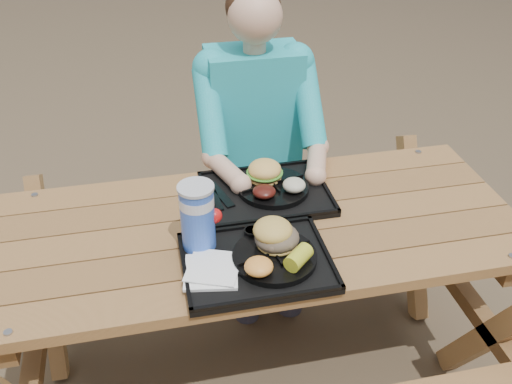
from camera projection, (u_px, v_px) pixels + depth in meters
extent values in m
plane|color=#999999|center=(256.00, 369.00, 2.34)|extent=(60.00, 60.00, 0.00)
cube|color=black|center=(256.00, 263.00, 1.74)|extent=(0.45, 0.35, 0.02)
cube|color=black|center=(266.00, 194.00, 2.06)|extent=(0.45, 0.35, 0.02)
cylinder|color=black|center=(274.00, 257.00, 1.74)|extent=(0.26, 0.26, 0.02)
cylinder|color=black|center=(273.00, 187.00, 2.06)|extent=(0.26, 0.26, 0.02)
cube|color=white|center=(211.00, 271.00, 1.69)|extent=(0.18, 0.18, 0.02)
cylinder|color=blue|center=(198.00, 218.00, 1.74)|extent=(0.11, 0.11, 0.21)
cylinder|color=#340506|center=(252.00, 233.00, 1.82)|extent=(0.05, 0.05, 0.03)
cylinder|color=gold|center=(269.00, 228.00, 1.85)|extent=(0.06, 0.06, 0.03)
ellipsoid|color=#FEA943|center=(259.00, 267.00, 1.65)|extent=(0.09, 0.09, 0.04)
cube|color=black|center=(221.00, 194.00, 2.03)|extent=(0.08, 0.18, 0.01)
ellipsoid|color=#43120D|center=(264.00, 192.00, 1.98)|extent=(0.08, 0.08, 0.04)
ellipsoid|color=beige|center=(294.00, 185.00, 2.01)|extent=(0.08, 0.08, 0.05)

